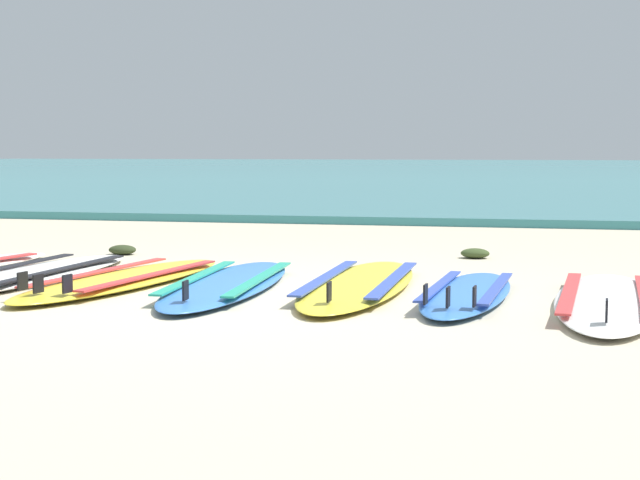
% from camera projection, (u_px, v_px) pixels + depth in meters
% --- Properties ---
extents(ground_plane, '(80.00, 80.00, 0.00)m').
position_uv_depth(ground_plane, '(234.00, 297.00, 5.93)').
color(ground_plane, '#C1B599').
extents(sea, '(80.00, 60.00, 0.10)m').
position_uv_depth(sea, '(494.00, 169.00, 40.55)').
color(sea, teal).
rests_on(sea, ground).
extents(surfboard_1, '(0.74, 2.47, 0.18)m').
position_uv_depth(surfboard_1, '(33.00, 274.00, 6.74)').
color(surfboard_1, white).
rests_on(surfboard_1, ground).
extents(surfboard_2, '(0.94, 2.41, 0.18)m').
position_uv_depth(surfboard_2, '(125.00, 279.00, 6.48)').
color(surfboard_2, yellow).
rests_on(surfboard_2, ground).
extents(surfboard_3, '(0.73, 2.39, 0.18)m').
position_uv_depth(surfboard_3, '(228.00, 283.00, 6.27)').
color(surfboard_3, '#3875CC').
rests_on(surfboard_3, ground).
extents(surfboard_4, '(0.63, 2.47, 0.18)m').
position_uv_depth(surfboard_4, '(360.00, 284.00, 6.25)').
color(surfboard_4, yellow).
rests_on(surfboard_4, ground).
extents(surfboard_5, '(0.61, 1.97, 0.18)m').
position_uv_depth(surfboard_5, '(467.00, 293.00, 5.84)').
color(surfboard_5, '#3875CC').
rests_on(surfboard_5, ground).
extents(surfboard_6, '(0.76, 2.40, 0.18)m').
position_uv_depth(surfboard_6, '(607.00, 300.00, 5.58)').
color(surfboard_6, white).
rests_on(surfboard_6, ground).
extents(seaweed_clump_near_shoreline, '(0.24, 0.19, 0.08)m').
position_uv_depth(seaweed_clump_near_shoreline, '(475.00, 253.00, 8.01)').
color(seaweed_clump_near_shoreline, '#384723').
rests_on(seaweed_clump_near_shoreline, ground).
extents(seaweed_clump_mid_sand, '(0.24, 0.19, 0.08)m').
position_uv_depth(seaweed_clump_mid_sand, '(122.00, 250.00, 8.28)').
color(seaweed_clump_mid_sand, '#2D381E').
rests_on(seaweed_clump_mid_sand, ground).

